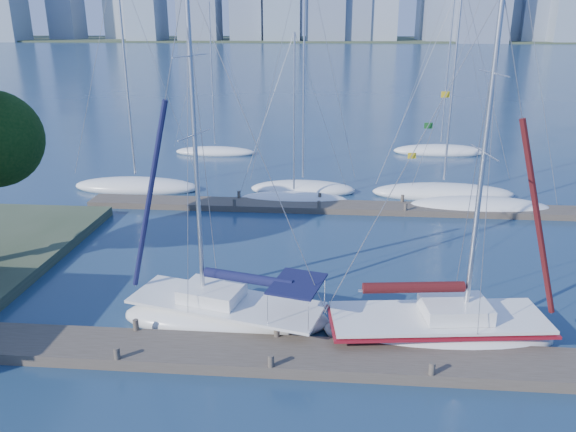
{
  "coord_description": "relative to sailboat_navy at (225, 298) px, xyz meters",
  "views": [
    {
      "loc": [
        1.81,
        -15.98,
        10.76
      ],
      "look_at": [
        0.13,
        4.0,
        3.74
      ],
      "focal_mm": 35.0,
      "sensor_mm": 36.0,
      "label": 1
    }
  ],
  "objects": [
    {
      "name": "ground",
      "position": [
        2.06,
        -2.31,
        -1.04
      ],
      "size": [
        700.0,
        700.0,
        0.0
      ],
      "primitive_type": "plane",
      "color": "#17304A",
      "rests_on": "ground"
    },
    {
      "name": "near_dock",
      "position": [
        2.06,
        -2.31,
        -0.84
      ],
      "size": [
        26.0,
        2.0,
        0.4
      ],
      "primitive_type": "cube",
      "color": "#463E33",
      "rests_on": "ground"
    },
    {
      "name": "far_dock",
      "position": [
        4.06,
        13.69,
        -0.86
      ],
      "size": [
        30.0,
        1.8,
        0.36
      ],
      "primitive_type": "cube",
      "color": "#463E33",
      "rests_on": "ground"
    },
    {
      "name": "far_shore",
      "position": [
        2.06,
        317.69,
        -1.04
      ],
      "size": [
        800.0,
        100.0,
        1.5
      ],
      "primitive_type": "cube",
      "color": "#38472D",
      "rests_on": "ground"
    },
    {
      "name": "sailboat_navy",
      "position": [
        0.0,
        0.0,
        0.0
      ],
      "size": [
        8.14,
        4.37,
        12.68
      ],
      "rotation": [
        0.0,
        0.0,
        -0.25
      ],
      "color": "white",
      "rests_on": "ground"
    },
    {
      "name": "sailboat_maroon",
      "position": [
        7.69,
        -0.49,
        -0.09
      ],
      "size": [
        8.31,
        3.57,
        12.14
      ],
      "rotation": [
        0.0,
        0.0,
        0.12
      ],
      "color": "white",
      "rests_on": "ground"
    },
    {
      "name": "bg_boat_0",
      "position": [
        -9.26,
        16.75,
        -0.74
      ],
      "size": [
        8.44,
        2.65,
        14.79
      ],
      "rotation": [
        0.0,
        0.0,
        -0.02
      ],
      "color": "white",
      "rests_on": "ground"
    },
    {
      "name": "bg_boat_1",
      "position": [
        1.44,
        14.89,
        -0.82
      ],
      "size": [
        7.06,
        4.07,
        10.43
      ],
      "rotation": [
        0.0,
        0.0,
        0.33
      ],
      "color": "white",
      "rests_on": "ground"
    },
    {
      "name": "bg_boat_2",
      "position": [
        1.87,
        17.14,
        -0.74
      ],
      "size": [
        7.14,
        3.24,
        15.4
      ],
      "rotation": [
        0.0,
        0.0,
        0.14
      ],
      "color": "white",
      "rests_on": "ground"
    },
    {
      "name": "bg_boat_3",
      "position": [
        10.91,
        17.0,
        -0.76
      ],
      "size": [
        9.33,
        4.47,
        13.44
      ],
      "rotation": [
        0.0,
        0.0,
        0.23
      ],
      "color": "white",
      "rests_on": "ground"
    },
    {
      "name": "bg_boat_4",
      "position": [
        12.56,
        14.23,
        -0.72
      ],
      "size": [
        8.58,
        5.53,
        16.55
      ],
      "rotation": [
        0.0,
        0.0,
        -0.4
      ],
      "color": "white",
      "rests_on": "ground"
    },
    {
      "name": "bg_boat_6",
      "position": [
        -6.19,
        27.69,
        -0.8
      ],
      "size": [
        7.04,
        3.56,
        12.45
      ],
      "rotation": [
        0.0,
        0.0,
        0.26
      ],
      "color": "white",
      "rests_on": "ground"
    },
    {
      "name": "bg_boat_7",
      "position": [
        12.85,
        29.43,
        -0.75
      ],
      "size": [
        7.99,
        2.76,
        14.87
      ],
      "rotation": [
        0.0,
        0.0,
        0.06
      ],
      "color": "white",
      "rests_on": "ground"
    }
  ]
}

